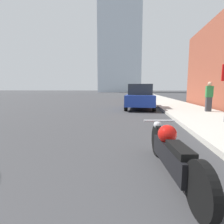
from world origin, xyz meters
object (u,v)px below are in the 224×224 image
Objects in this scene: parked_car_red at (139,93)px; pedestrian at (209,96)px; motorcycle at (171,152)px; parked_car_silver at (138,92)px; parked_car_blue at (140,97)px.

pedestrian is at bearing -74.46° from parked_car_red.
motorcycle is at bearing -88.90° from parked_car_red.
parked_car_red is 11.56m from parked_car_silver.
motorcycle is at bearing -87.85° from parked_car_silver.
parked_car_silver reaches higher than parked_car_blue.
parked_car_silver is 25.51m from pedestrian.
parked_car_red is at bearing 91.03° from parked_car_blue.
parked_car_silver is 2.52× the size of pedestrian.
parked_car_silver is (0.31, 23.30, 0.04)m from parked_car_blue.
parked_car_silver is (0.07, 11.56, 0.01)m from parked_car_red.
motorcycle is 0.55× the size of parked_car_red.
pedestrian reaches higher than parked_car_silver.
motorcycle is 9.61m from parked_car_blue.
parked_car_blue is at bearing 152.22° from pedestrian.
parked_car_red is 1.07× the size of parked_car_silver.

